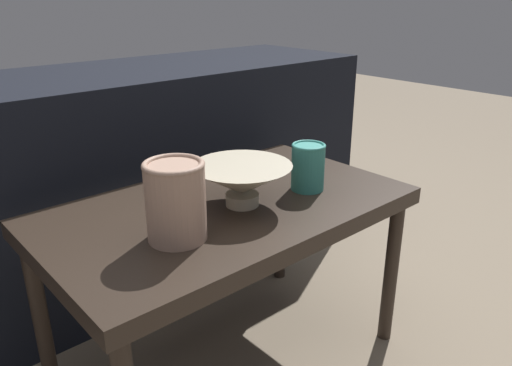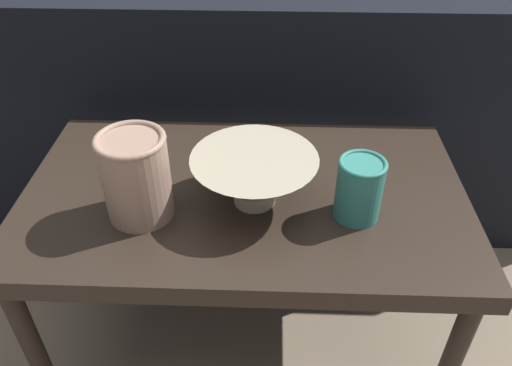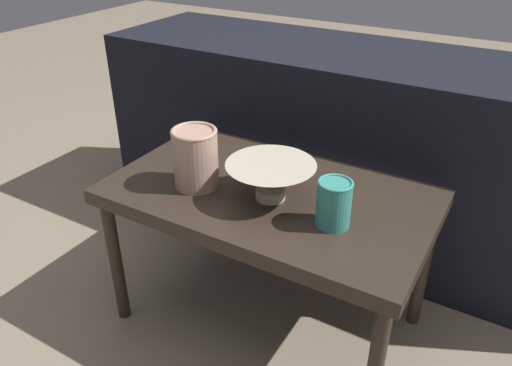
# 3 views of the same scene
# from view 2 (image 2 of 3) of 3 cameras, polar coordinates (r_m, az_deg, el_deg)

# --- Properties ---
(ground_plane) EXTENTS (8.00, 8.00, 0.00)m
(ground_plane) POSITION_cam_2_polar(r_m,az_deg,el_deg) (1.27, -1.04, -16.82)
(ground_plane) COLOR #7F705B
(table) EXTENTS (0.83, 0.49, 0.45)m
(table) POSITION_cam_2_polar(r_m,az_deg,el_deg) (0.97, -1.31, -2.87)
(table) COLOR #2D231C
(table) RESTS_ON ground_plane
(couch_backdrop) EXTENTS (1.74, 0.50, 0.68)m
(couch_backdrop) POSITION_cam_2_polar(r_m,az_deg,el_deg) (1.48, -0.03, 9.64)
(couch_backdrop) COLOR black
(couch_backdrop) RESTS_ON ground_plane
(bowl) EXTENTS (0.22, 0.22, 0.10)m
(bowl) POSITION_cam_2_polar(r_m,az_deg,el_deg) (0.88, -0.19, 0.95)
(bowl) COLOR #B2A88E
(bowl) RESTS_ON table
(vase_textured_left) EXTENTS (0.12, 0.12, 0.16)m
(vase_textured_left) POSITION_cam_2_polar(r_m,az_deg,el_deg) (0.87, -13.56, 0.85)
(vase_textured_left) COLOR tan
(vase_textured_left) RESTS_ON table
(vase_colorful_right) EXTENTS (0.08, 0.08, 0.11)m
(vase_colorful_right) POSITION_cam_2_polar(r_m,az_deg,el_deg) (0.87, 11.73, -0.59)
(vase_colorful_right) COLOR teal
(vase_colorful_right) RESTS_ON table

